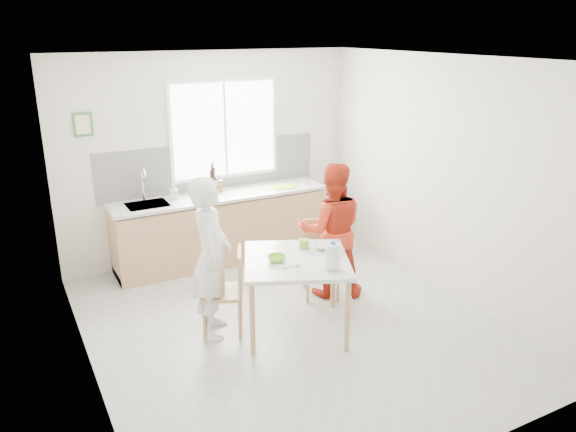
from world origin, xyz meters
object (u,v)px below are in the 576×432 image
(bowl_green, at_px, (277,258))
(wine_bottle_b, at_px, (212,181))
(dining_table, at_px, (296,266))
(chair_left, at_px, (229,288))
(bowl_white, at_px, (323,246))
(wine_bottle_a, at_px, (213,180))
(person_red, at_px, (332,230))
(chair_far, at_px, (321,254))
(person_white, at_px, (211,258))
(milk_jug, at_px, (333,255))

(bowl_green, xyz_separation_m, wine_bottle_b, (0.15, 2.15, 0.25))
(dining_table, xyz_separation_m, chair_left, (-0.62, 0.28, -0.22))
(bowl_white, bearing_deg, wine_bottle_a, 100.85)
(dining_table, distance_m, bowl_green, 0.23)
(person_red, bearing_deg, bowl_green, 51.87)
(chair_far, height_order, bowl_white, chair_far)
(person_white, height_order, person_red, person_white)
(bowl_white, height_order, wine_bottle_b, wine_bottle_b)
(chair_left, xyz_separation_m, bowl_green, (0.42, -0.24, 0.33))
(chair_left, xyz_separation_m, bowl_white, (1.00, -0.17, 0.33))
(person_white, bearing_deg, milk_jug, -103.44)
(bowl_green, distance_m, bowl_white, 0.58)
(chair_far, relative_size, bowl_white, 3.91)
(milk_jug, bearing_deg, dining_table, 139.30)
(person_white, xyz_separation_m, bowl_white, (1.14, -0.24, -0.01))
(dining_table, relative_size, wine_bottle_b, 4.51)
(bowl_white, bearing_deg, dining_table, -164.29)
(bowl_green, bearing_deg, person_red, 27.78)
(bowl_green, bearing_deg, milk_jug, -47.66)
(milk_jug, distance_m, wine_bottle_a, 2.61)
(dining_table, relative_size, person_white, 0.82)
(chair_far, distance_m, wine_bottle_a, 1.84)
(bowl_white, bearing_deg, chair_far, 60.86)
(chair_left, relative_size, bowl_white, 3.97)
(bowl_green, height_order, milk_jug, milk_jug)
(dining_table, distance_m, person_white, 0.85)
(chair_far, distance_m, person_white, 1.48)
(milk_jug, bearing_deg, wine_bottle_b, 119.27)
(milk_jug, bearing_deg, chair_left, 164.54)
(wine_bottle_a, bearing_deg, wine_bottle_b, -136.31)
(dining_table, xyz_separation_m, person_white, (-0.77, 0.34, 0.11))
(bowl_white, xyz_separation_m, milk_jug, (-0.19, -0.49, 0.11))
(chair_far, distance_m, milk_jug, 1.18)
(wine_bottle_a, bearing_deg, chair_far, -67.04)
(person_red, xyz_separation_m, bowl_white, (-0.37, -0.43, 0.03))
(person_red, xyz_separation_m, wine_bottle_b, (-0.80, 1.65, 0.29))
(chair_left, xyz_separation_m, person_red, (1.37, 0.26, 0.29))
(chair_far, bearing_deg, chair_left, -141.68)
(person_white, relative_size, person_red, 1.05)
(milk_jug, relative_size, wine_bottle_a, 0.82)
(chair_left, bearing_deg, person_red, 124.78)
(chair_left, distance_m, person_red, 1.43)
(person_white, distance_m, bowl_green, 0.64)
(person_white, bearing_deg, bowl_green, -94.46)
(person_red, height_order, wine_bottle_b, person_red)
(milk_jug, relative_size, wine_bottle_b, 0.87)
(person_white, distance_m, person_red, 1.53)
(wine_bottle_a, bearing_deg, milk_jug, -85.40)
(dining_table, height_order, wine_bottle_b, wine_bottle_b)
(dining_table, distance_m, chair_far, 0.92)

